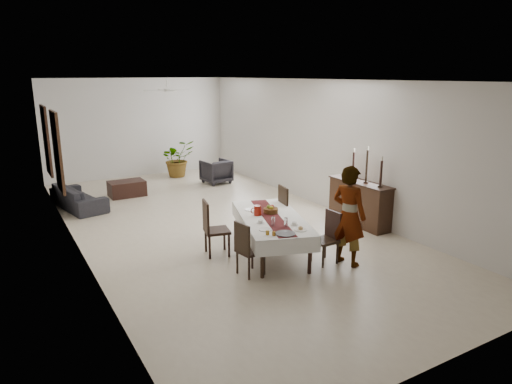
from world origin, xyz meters
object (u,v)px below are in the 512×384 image
Objects in this scene: red_pitcher at (258,210)px; sofa at (78,197)px; dining_table_top at (271,218)px; woman at (349,216)px; sideboard_body at (359,204)px.

red_pitcher is 0.10× the size of sofa.
dining_table_top is at bearing -49.28° from red_pitcher.
woman is 0.91× the size of sofa.
dining_table_top reaches higher than sofa.
red_pitcher is at bearing -175.44° from sideboard_body.
red_pitcher reaches higher than sofa.
woman is 7.13m from sofa.
sideboard_body is (1.73, 1.58, -0.42)m from woman.
dining_table_top is at bearing -163.96° from sofa.
woman reaches higher than sideboard_body.
red_pitcher is 1.73m from woman.
sideboard_body is at bearing -142.81° from sofa.
red_pitcher is 2.83m from sideboard_body.
woman is at bearing -51.60° from red_pitcher.
woman reaches higher than dining_table_top.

